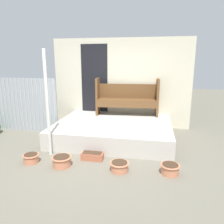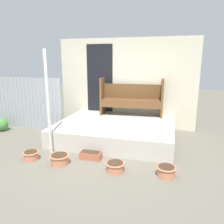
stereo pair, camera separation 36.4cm
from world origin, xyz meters
The scene contains 12 objects.
ground_plane centered at (0.00, 0.00, 0.00)m, with size 24.00×24.00×0.00m, color #706B5B.
porch_slab centered at (0.17, 1.13, 0.21)m, with size 2.88×2.27×0.42m.
house_wall centered at (0.14, 2.30, 1.31)m, with size 4.08×0.08×2.60m.
fence_corrugated centered at (-3.00, 1.28, 0.75)m, with size 3.14×0.05×1.50m.
support_post centered at (-0.98, -0.10, 1.10)m, with size 0.06×0.06×2.19m.
bench centered at (0.41, 2.00, 0.95)m, with size 1.78×0.52×1.06m.
flower_pot_left centered at (-1.17, -0.54, 0.10)m, with size 0.32×0.32×0.18m.
flower_pot_middle centered at (-0.52, -0.57, 0.11)m, with size 0.38×0.38×0.20m.
flower_pot_right centered at (0.59, -0.55, 0.10)m, with size 0.36×0.36×0.17m.
flower_pot_far_right centered at (1.49, -0.49, 0.10)m, with size 0.35×0.35×0.19m.
planter_box_rect centered at (-0.02, -0.19, 0.08)m, with size 0.44×0.19×0.16m.
shrub_by_fence centered at (-3.14, 0.87, 0.19)m, with size 0.41×0.37×0.38m.
Camera 2 is at (1.49, -4.06, 1.97)m, focal length 35.00 mm.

